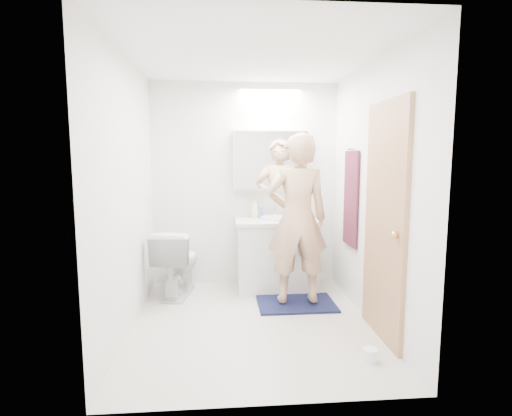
{
  "coord_description": "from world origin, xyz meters",
  "views": [
    {
      "loc": [
        -0.27,
        -3.57,
        1.55
      ],
      "look_at": [
        0.05,
        0.25,
        1.05
      ],
      "focal_mm": 28.23,
      "sensor_mm": 36.0,
      "label": 1
    }
  ],
  "objects": [
    {
      "name": "floor",
      "position": [
        0.0,
        0.0,
        0.0
      ],
      "size": [
        2.5,
        2.5,
        0.0
      ],
      "primitive_type": "plane",
      "color": "silver",
      "rests_on": "ground"
    },
    {
      "name": "ceiling",
      "position": [
        0.0,
        0.0,
        2.4
      ],
      "size": [
        2.5,
        2.5,
        0.0
      ],
      "primitive_type": "plane",
      "rotation": [
        3.14,
        0.0,
        0.0
      ],
      "color": "white",
      "rests_on": "floor"
    },
    {
      "name": "wall_back",
      "position": [
        0.0,
        1.25,
        1.2
      ],
      "size": [
        2.5,
        0.0,
        2.5
      ],
      "primitive_type": "plane",
      "rotation": [
        1.57,
        0.0,
        0.0
      ],
      "color": "white",
      "rests_on": "floor"
    },
    {
      "name": "wall_front",
      "position": [
        0.0,
        -1.25,
        1.2
      ],
      "size": [
        2.5,
        0.0,
        2.5
      ],
      "primitive_type": "plane",
      "rotation": [
        -1.57,
        0.0,
        0.0
      ],
      "color": "white",
      "rests_on": "floor"
    },
    {
      "name": "wall_left",
      "position": [
        -1.1,
        0.0,
        1.2
      ],
      "size": [
        0.0,
        2.5,
        2.5
      ],
      "primitive_type": "plane",
      "rotation": [
        1.57,
        0.0,
        1.57
      ],
      "color": "white",
      "rests_on": "floor"
    },
    {
      "name": "wall_right",
      "position": [
        1.1,
        0.0,
        1.2
      ],
      "size": [
        0.0,
        2.5,
        2.5
      ],
      "primitive_type": "plane",
      "rotation": [
        1.57,
        0.0,
        -1.57
      ],
      "color": "white",
      "rests_on": "floor"
    },
    {
      "name": "vanity_cabinet",
      "position": [
        0.35,
        0.96,
        0.39
      ],
      "size": [
        0.9,
        0.55,
        0.78
      ],
      "primitive_type": "cube",
      "color": "silver",
      "rests_on": "floor"
    },
    {
      "name": "countertop",
      "position": [
        0.35,
        0.96,
        0.8
      ],
      "size": [
        0.95,
        0.58,
        0.04
      ],
      "primitive_type": "cube",
      "color": "silver",
      "rests_on": "vanity_cabinet"
    },
    {
      "name": "sink_basin",
      "position": [
        0.35,
        0.99,
        0.84
      ],
      "size": [
        0.36,
        0.36,
        0.03
      ],
      "primitive_type": "cylinder",
      "color": "white",
      "rests_on": "countertop"
    },
    {
      "name": "faucet",
      "position": [
        0.35,
        1.19,
        0.9
      ],
      "size": [
        0.02,
        0.02,
        0.16
      ],
      "primitive_type": "cylinder",
      "color": "silver",
      "rests_on": "countertop"
    },
    {
      "name": "medicine_cabinet",
      "position": [
        0.3,
        1.18,
        1.5
      ],
      "size": [
        0.88,
        0.14,
        0.7
      ],
      "primitive_type": "cube",
      "color": "white",
      "rests_on": "wall_back"
    },
    {
      "name": "mirror_panel",
      "position": [
        0.3,
        1.1,
        1.5
      ],
      "size": [
        0.84,
        0.01,
        0.66
      ],
      "primitive_type": "cube",
      "color": "silver",
      "rests_on": "medicine_cabinet"
    },
    {
      "name": "toilet",
      "position": [
        -0.78,
        0.85,
        0.38
      ],
      "size": [
        0.54,
        0.8,
        0.75
      ],
      "primitive_type": "imported",
      "rotation": [
        0.0,
        0.0,
        2.97
      ],
      "color": "white",
      "rests_on": "floor"
    },
    {
      "name": "bath_rug",
      "position": [
        0.49,
        0.43,
        0.01
      ],
      "size": [
        0.8,
        0.55,
        0.02
      ],
      "primitive_type": "cube",
      "rotation": [
        0.0,
        0.0,
        0.0
      ],
      "color": "#131D3D",
      "rests_on": "floor"
    },
    {
      "name": "person",
      "position": [
        0.49,
        0.43,
        0.91
      ],
      "size": [
        0.63,
        0.42,
        1.72
      ],
      "primitive_type": "imported",
      "rotation": [
        0.0,
        0.0,
        3.15
      ],
      "color": "tan",
      "rests_on": "bath_rug"
    },
    {
      "name": "door",
      "position": [
        1.08,
        -0.35,
        1.0
      ],
      "size": [
        0.04,
        0.8,
        2.0
      ],
      "primitive_type": "cube",
      "color": "tan",
      "rests_on": "wall_right"
    },
    {
      "name": "door_knob",
      "position": [
        1.04,
        -0.65,
        0.95
      ],
      "size": [
        0.06,
        0.06,
        0.06
      ],
      "primitive_type": "sphere",
      "color": "gold",
      "rests_on": "door"
    },
    {
      "name": "towel",
      "position": [
        1.08,
        0.55,
        1.1
      ],
      "size": [
        0.02,
        0.42,
        1.0
      ],
      "primitive_type": "cube",
      "color": "#121A38",
      "rests_on": "wall_right"
    },
    {
      "name": "towel_hook",
      "position": [
        1.07,
        0.55,
        1.62
      ],
      "size": [
        0.07,
        0.02,
        0.02
      ],
      "primitive_type": "cylinder",
      "rotation": [
        0.0,
        1.57,
        0.0
      ],
      "color": "silver",
      "rests_on": "wall_right"
    },
    {
      "name": "soap_bottle_a",
      "position": [
        0.11,
        1.11,
        0.94
      ],
      "size": [
        0.09,
        0.09,
        0.23
      ],
      "primitive_type": "imported",
      "rotation": [
        0.0,
        0.0,
        -0.03
      ],
      "color": "#D4CD89",
      "rests_on": "countertop"
    },
    {
      "name": "soap_bottle_b",
      "position": [
        0.15,
        1.15,
        0.91
      ],
      "size": [
        0.11,
        0.11,
        0.18
      ],
      "primitive_type": "imported",
      "rotation": [
        0.0,
        0.0,
        -0.76
      ],
      "color": "#5785BC",
      "rests_on": "countertop"
    },
    {
      "name": "toothbrush_cup",
      "position": [
        0.54,
        1.12,
        0.86
      ],
      "size": [
        0.1,
        0.1,
        0.09
      ],
      "primitive_type": "imported",
      "rotation": [
        0.0,
        0.0,
        -0.09
      ],
      "color": "#3B4DB1",
      "rests_on": "countertop"
    },
    {
      "name": "toilet_paper_roll",
      "position": [
        0.83,
        -0.77,
        0.05
      ],
      "size": [
        0.11,
        0.11,
        0.1
      ],
      "primitive_type": "cylinder",
      "color": "white",
      "rests_on": "floor"
    }
  ]
}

